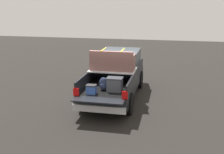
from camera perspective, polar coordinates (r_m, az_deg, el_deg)
name	(u,v)px	position (r m, az deg, el deg)	size (l,w,h in m)	color
ground_plane	(115,97)	(12.65, 0.57, -4.13)	(40.00, 40.00, 0.00)	black
pickup_truck	(117,74)	(12.74, 0.93, 0.58)	(6.05, 2.06, 2.23)	black
trash_can	(109,66)	(16.40, -0.53, 2.14)	(0.60, 0.60, 0.98)	#1E592D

